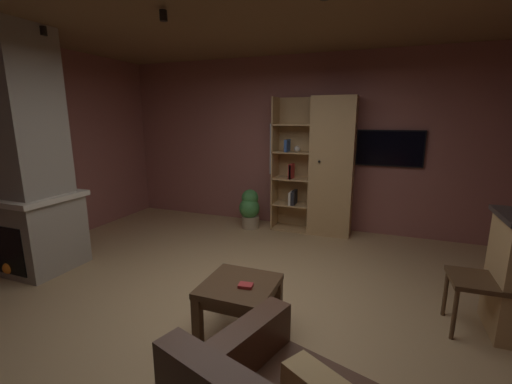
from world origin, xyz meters
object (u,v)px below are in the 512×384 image
object	(u,v)px
wall_mounted_tv	(389,148)
coffee_table	(239,294)
dining_chair	(490,274)
potted_floor_plant	(250,208)
bookshelf_cabinet	(326,168)
stone_fireplace	(26,166)
table_book_0	(246,286)

from	to	relation	value
wall_mounted_tv	coffee_table	bearing A→B (deg)	-109.50
dining_chair	potted_floor_plant	distance (m)	3.45
coffee_table	wall_mounted_tv	size ratio (longest dim) A/B	0.62
bookshelf_cabinet	wall_mounted_tv	distance (m)	0.95
stone_fireplace	coffee_table	distance (m)	2.95
bookshelf_cabinet	table_book_0	bearing A→B (deg)	-92.64
table_book_0	potted_floor_plant	world-z (taller)	potted_floor_plant
bookshelf_cabinet	dining_chair	distance (m)	2.73
coffee_table	dining_chair	xyz separation A→B (m)	(1.90, 0.76, 0.15)
dining_chair	bookshelf_cabinet	bearing A→B (deg)	129.16
coffee_table	wall_mounted_tv	bearing A→B (deg)	70.50
stone_fireplace	table_book_0	size ratio (longest dim) A/B	24.55
stone_fireplace	wall_mounted_tv	world-z (taller)	stone_fireplace
dining_chair	wall_mounted_tv	world-z (taller)	wall_mounted_tv
stone_fireplace	coffee_table	xyz separation A→B (m)	(2.80, -0.34, -0.86)
dining_chair	potted_floor_plant	world-z (taller)	dining_chair
coffee_table	dining_chair	world-z (taller)	dining_chair
bookshelf_cabinet	wall_mounted_tv	size ratio (longest dim) A/B	2.21
stone_fireplace	bookshelf_cabinet	bearing A→B (deg)	39.73
potted_floor_plant	wall_mounted_tv	bearing A→B (deg)	11.10
wall_mounted_tv	potted_floor_plant	bearing A→B (deg)	-168.90
bookshelf_cabinet	table_book_0	distance (m)	2.94
potted_floor_plant	wall_mounted_tv	xyz separation A→B (m)	(2.06, 0.40, 1.01)
coffee_table	table_book_0	world-z (taller)	table_book_0
coffee_table	potted_floor_plant	world-z (taller)	potted_floor_plant
bookshelf_cabinet	dining_chair	bearing A→B (deg)	-50.84
stone_fireplace	table_book_0	xyz separation A→B (m)	(2.88, -0.38, -0.75)
stone_fireplace	coffee_table	bearing A→B (deg)	-6.97
coffee_table	dining_chair	size ratio (longest dim) A/B	0.64
dining_chair	wall_mounted_tv	distance (m)	2.57
bookshelf_cabinet	coffee_table	distance (m)	2.93
stone_fireplace	coffee_table	size ratio (longest dim) A/B	4.68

